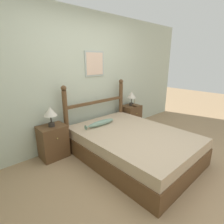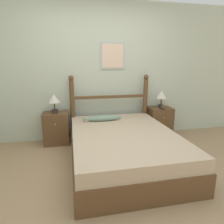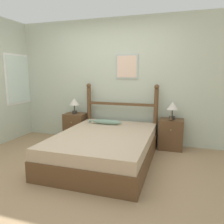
# 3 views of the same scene
# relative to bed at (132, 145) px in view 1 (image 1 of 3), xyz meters

# --- Properties ---
(ground_plane) EXTENTS (16.00, 16.00, 0.00)m
(ground_plane) POSITION_rel_bed_xyz_m (-0.23, -0.56, -0.23)
(ground_plane) COLOR #9E7F5B
(wall_back) EXTENTS (6.40, 0.08, 2.55)m
(wall_back) POSITION_rel_bed_xyz_m (-0.23, 1.17, 1.04)
(wall_back) COLOR beige
(wall_back) RESTS_ON ground_plane
(bed) EXTENTS (1.50, 2.07, 0.47)m
(bed) POSITION_rel_bed_xyz_m (0.00, 0.00, 0.00)
(bed) COLOR brown
(bed) RESTS_ON ground_plane
(headboard) EXTENTS (1.51, 0.10, 1.23)m
(headboard) POSITION_rel_bed_xyz_m (0.00, 0.99, 0.43)
(headboard) COLOR brown
(headboard) RESTS_ON ground_plane
(nightstand_left) EXTENTS (0.45, 0.38, 0.58)m
(nightstand_left) POSITION_rel_bed_xyz_m (-1.01, 0.94, 0.06)
(nightstand_left) COLOR brown
(nightstand_left) RESTS_ON ground_plane
(nightstand_right) EXTENTS (0.45, 0.38, 0.58)m
(nightstand_right) POSITION_rel_bed_xyz_m (1.01, 0.94, 0.06)
(nightstand_right) COLOR brown
(nightstand_right) RESTS_ON ground_plane
(table_lamp_left) EXTENTS (0.22, 0.22, 0.34)m
(table_lamp_left) POSITION_rel_bed_xyz_m (-1.02, 0.92, 0.59)
(table_lamp_left) COLOR #2D2823
(table_lamp_left) RESTS_ON nightstand_left
(table_lamp_right) EXTENTS (0.22, 0.22, 0.34)m
(table_lamp_right) POSITION_rel_bed_xyz_m (1.02, 0.94, 0.59)
(table_lamp_right) COLOR #2D2823
(table_lamp_right) RESTS_ON nightstand_right
(model_boat) EXTENTS (0.06, 0.17, 0.18)m
(model_boat) POSITION_rel_bed_xyz_m (1.00, 0.82, 0.38)
(model_boat) COLOR #4C3823
(model_boat) RESTS_ON nightstand_right
(fish_pillow) EXTENTS (0.66, 0.12, 0.10)m
(fish_pillow) POSITION_rel_bed_xyz_m (-0.20, 0.62, 0.28)
(fish_pillow) COLOR gray
(fish_pillow) RESTS_ON bed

